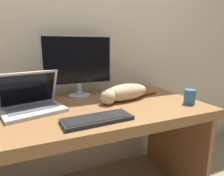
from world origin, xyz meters
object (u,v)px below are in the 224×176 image
monitor (78,64)px  laptop (32,103)px  coffee_mug (190,97)px  external_keyboard (97,119)px  cat (125,92)px

monitor → laptop: bearing=-148.8°
laptop → coffee_mug: (0.97, -0.26, 0.00)m
monitor → coffee_mug: size_ratio=5.20×
external_keyboard → coffee_mug: size_ratio=3.78×
external_keyboard → coffee_mug: (0.66, 0.04, 0.04)m
monitor → external_keyboard: (-0.03, -0.50, -0.24)m
monitor → cat: (0.27, -0.22, -0.19)m
monitor → external_keyboard: size_ratio=1.37×
cat → coffee_mug: 0.44m
coffee_mug → external_keyboard: bearing=-176.7°
monitor → external_keyboard: 0.55m
laptop → coffee_mug: 1.01m
cat → coffee_mug: bearing=-44.0°
monitor → coffee_mug: 0.81m
monitor → cat: bearing=-38.5°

